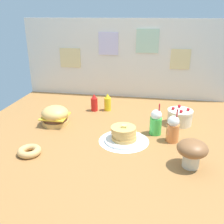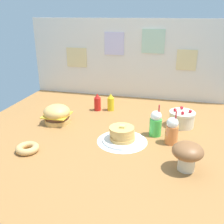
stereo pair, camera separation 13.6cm
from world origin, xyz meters
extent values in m
cube|color=#9E6B38|center=(0.00, 0.00, -0.01)|extent=(2.41, 2.13, 0.02)
cube|color=silver|center=(0.00, 1.06, 0.45)|extent=(2.41, 0.03, 0.89)
cube|color=beige|center=(-0.66, 1.04, 0.45)|extent=(0.25, 0.01, 0.22)
cube|color=silver|center=(-0.20, 1.04, 0.62)|extent=(0.23, 0.01, 0.25)
cube|color=#B2D1B2|center=(0.24, 1.04, 0.66)|extent=(0.25, 0.01, 0.26)
cube|color=beige|center=(0.60, 1.04, 0.47)|extent=(0.21, 0.01, 0.22)
cylinder|color=white|center=(0.14, -0.09, 0.00)|extent=(0.40, 0.40, 0.00)
cylinder|color=#DBA859|center=(-0.52, 0.12, 0.02)|extent=(0.24, 0.24, 0.04)
cylinder|color=#59331E|center=(-0.52, 0.12, 0.06)|extent=(0.22, 0.22, 0.03)
cube|color=yellow|center=(-0.52, 0.12, 0.08)|extent=(0.22, 0.22, 0.01)
ellipsoid|color=#E5B260|center=(-0.52, 0.12, 0.11)|extent=(0.24, 0.24, 0.14)
cylinder|color=white|center=(0.14, -0.09, 0.01)|extent=(0.31, 0.31, 0.01)
cylinder|color=#E0AD5B|center=(0.14, -0.09, 0.03)|extent=(0.20, 0.20, 0.03)
cylinder|color=#E0AD5B|center=(0.14, -0.09, 0.06)|extent=(0.19, 0.19, 0.03)
cylinder|color=#E0AD5B|center=(0.14, -0.09, 0.08)|extent=(0.20, 0.20, 0.03)
cylinder|color=#E0AD5B|center=(0.13, -0.09, 0.11)|extent=(0.20, 0.20, 0.03)
cube|color=#F7E072|center=(0.14, -0.09, 0.13)|extent=(0.04, 0.04, 0.02)
cylinder|color=beige|center=(0.59, 0.33, 0.06)|extent=(0.22, 0.22, 0.12)
cylinder|color=#F4EACC|center=(0.59, 0.33, 0.13)|extent=(0.23, 0.23, 0.02)
sphere|color=red|center=(0.66, 0.32, 0.15)|extent=(0.03, 0.03, 0.03)
sphere|color=red|center=(0.58, 0.39, 0.15)|extent=(0.03, 0.03, 0.03)
sphere|color=red|center=(0.53, 0.32, 0.15)|extent=(0.03, 0.03, 0.03)
sphere|color=red|center=(0.59, 0.26, 0.15)|extent=(0.03, 0.03, 0.03)
cylinder|color=red|center=(-0.25, 0.52, 0.07)|extent=(0.07, 0.07, 0.14)
cone|color=red|center=(-0.25, 0.52, 0.16)|extent=(0.06, 0.06, 0.05)
cylinder|color=yellow|center=(-0.12, 0.55, 0.07)|extent=(0.07, 0.07, 0.14)
cone|color=yellow|center=(-0.12, 0.55, 0.16)|extent=(0.06, 0.06, 0.05)
cylinder|color=green|center=(0.38, 0.08, 0.07)|extent=(0.10, 0.10, 0.14)
sphere|color=white|center=(0.38, 0.08, 0.17)|extent=(0.09, 0.09, 0.09)
cylinder|color=red|center=(0.40, 0.08, 0.20)|extent=(0.01, 0.03, 0.14)
cylinder|color=orange|center=(0.51, -0.03, 0.07)|extent=(0.10, 0.10, 0.14)
sphere|color=white|center=(0.51, -0.03, 0.17)|extent=(0.09, 0.09, 0.09)
cylinder|color=red|center=(0.53, -0.03, 0.20)|extent=(0.01, 0.02, 0.15)
torus|color=tan|center=(-0.50, -0.41, 0.03)|extent=(0.17, 0.17, 0.05)
torus|color=pink|center=(-0.50, -0.41, 0.03)|extent=(0.16, 0.16, 0.04)
cylinder|color=beige|center=(0.62, -0.37, 0.05)|extent=(0.11, 0.11, 0.09)
ellipsoid|color=brown|center=(0.62, -0.37, 0.14)|extent=(0.20, 0.20, 0.11)
camera|label=1|loc=(0.37, -1.89, 0.95)|focal=41.09mm
camera|label=2|loc=(0.50, -1.86, 0.95)|focal=41.09mm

